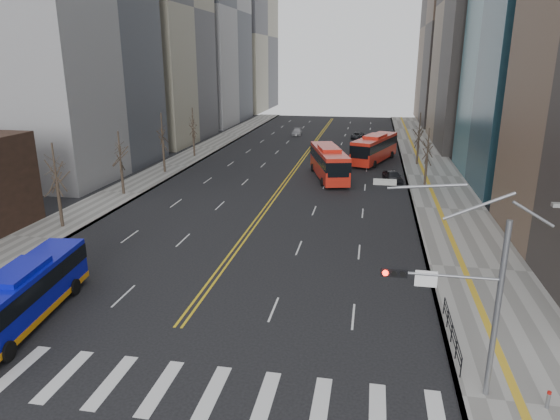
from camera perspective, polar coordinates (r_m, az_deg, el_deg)
ground at (r=24.47m, az=-16.18°, el=-18.63°), size 220.00×220.00×0.00m
sidewalk_right at (r=64.51m, az=17.13°, el=3.73°), size 7.00×130.00×0.15m
sidewalk_left at (r=69.25m, az=-12.10°, el=4.97°), size 5.00×130.00×0.15m
crosswalk at (r=24.46m, az=-16.18°, el=-18.62°), size 26.70×4.00×0.01m
centerline at (r=74.51m, az=2.77°, el=6.10°), size 0.55×100.00×0.01m
signal_mast at (r=21.90m, az=20.10°, el=-8.74°), size 5.37×0.37×9.39m
pedestrian_railing at (r=27.32m, az=19.06°, el=-12.84°), size 0.06×6.06×1.02m
street_trees at (r=55.53m, az=-7.52°, el=7.35°), size 35.20×47.20×7.60m
blue_bus at (r=30.77m, az=-27.42°, el=-8.60°), size 3.69×11.25×3.24m
red_bus_near at (r=60.73m, az=5.61°, el=5.61°), size 5.92×12.56×3.86m
red_bus_far at (r=71.53m, az=10.76°, el=7.10°), size 6.50×12.44×3.83m
car_white at (r=36.04m, az=-26.07°, el=-6.46°), size 2.66×4.60×1.43m
car_dark_mid at (r=60.08m, az=12.75°, el=3.76°), size 2.66×4.49×1.43m
car_silver at (r=95.84m, az=1.94°, el=8.90°), size 2.00×4.32×1.22m
car_dark_far at (r=92.75m, az=8.84°, el=8.42°), size 2.55×4.39×1.15m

